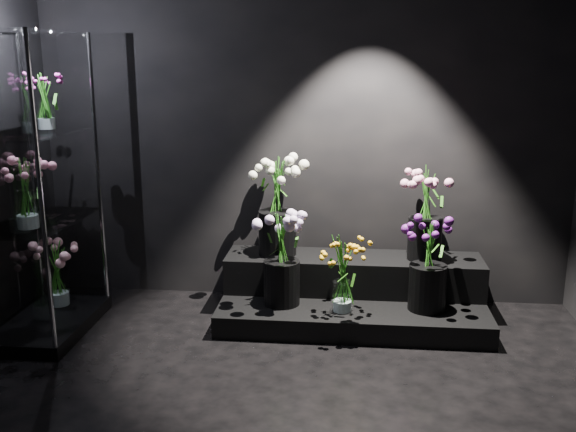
# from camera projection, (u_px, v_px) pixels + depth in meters

# --- Properties ---
(wall_back) EXTENTS (4.00, 0.00, 4.00)m
(wall_back) POSITION_uv_depth(u_px,v_px,m) (304.00, 119.00, 4.77)
(wall_back) COLOR black
(wall_back) RESTS_ON floor
(wall_front) EXTENTS (4.00, 0.00, 4.00)m
(wall_front) POSITION_uv_depth(u_px,v_px,m) (94.00, 384.00, 0.91)
(wall_front) COLOR black
(wall_front) RESTS_ON floor
(display_riser) EXTENTS (1.88, 0.84, 0.42)m
(display_riser) POSITION_uv_depth(u_px,v_px,m) (353.00, 293.00, 4.67)
(display_riser) COLOR black
(display_riser) RESTS_ON floor
(display_case) EXTENTS (0.55, 0.91, 2.01)m
(display_case) POSITION_uv_depth(u_px,v_px,m) (36.00, 189.00, 4.22)
(display_case) COLOR black
(display_case) RESTS_ON floor
(bouquet_orange_bells) EXTENTS (0.31, 0.31, 0.53)m
(bouquet_orange_bells) POSITION_uv_depth(u_px,v_px,m) (343.00, 273.00, 4.32)
(bouquet_orange_bells) COLOR white
(bouquet_orange_bells) RESTS_ON display_riser
(bouquet_lilac) EXTENTS (0.43, 0.43, 0.67)m
(bouquet_lilac) POSITION_uv_depth(u_px,v_px,m) (282.00, 251.00, 4.43)
(bouquet_lilac) COLOR black
(bouquet_lilac) RESTS_ON display_riser
(bouquet_purple) EXTENTS (0.40, 0.40, 0.64)m
(bouquet_purple) POSITION_uv_depth(u_px,v_px,m) (429.00, 261.00, 4.34)
(bouquet_purple) COLOR black
(bouquet_purple) RESTS_ON display_riser
(bouquet_cream_roses) EXTENTS (0.49, 0.49, 0.72)m
(bouquet_cream_roses) POSITION_uv_depth(u_px,v_px,m) (277.00, 200.00, 4.69)
(bouquet_cream_roses) COLOR black
(bouquet_cream_roses) RESTS_ON display_riser
(bouquet_pink_roses) EXTENTS (0.44, 0.44, 0.68)m
(bouquet_pink_roses) POSITION_uv_depth(u_px,v_px,m) (426.00, 206.00, 4.57)
(bouquet_pink_roses) COLOR black
(bouquet_pink_roses) RESTS_ON display_riser
(bouquet_case_pink) EXTENTS (0.38, 0.38, 0.44)m
(bouquet_case_pink) POSITION_uv_depth(u_px,v_px,m) (25.00, 192.00, 4.05)
(bouquet_case_pink) COLOR white
(bouquet_case_pink) RESTS_ON display_case
(bouquet_case_magenta) EXTENTS (0.26, 0.26, 0.37)m
(bouquet_case_magenta) POSITION_uv_depth(u_px,v_px,m) (44.00, 100.00, 4.25)
(bouquet_case_magenta) COLOR white
(bouquet_case_magenta) RESTS_ON display_case
(bouquet_case_base_pink) EXTENTS (0.40, 0.40, 0.48)m
(bouquet_case_base_pink) POSITION_uv_depth(u_px,v_px,m) (57.00, 272.00, 4.61)
(bouquet_case_base_pink) COLOR white
(bouquet_case_base_pink) RESTS_ON display_case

